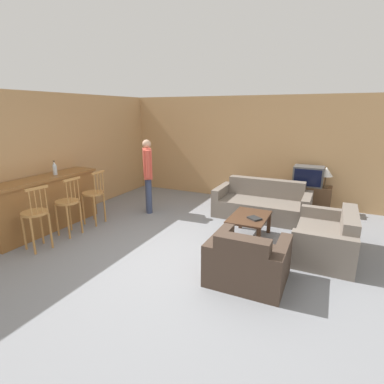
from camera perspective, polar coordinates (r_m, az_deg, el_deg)
ground_plane at (r=4.82m, az=-2.58°, el=-12.56°), size 24.00×24.00×0.00m
wall_back at (r=7.80m, az=10.36°, el=8.07°), size 9.40×0.08×2.60m
wall_left at (r=7.38m, az=-20.18°, el=6.98°), size 0.08×8.73×2.60m
bar_counter at (r=6.40m, az=-26.12°, el=-1.97°), size 0.55×2.24×1.04m
bar_chair_near at (r=5.52m, az=-27.63°, el=-4.17°), size 0.49×0.49×1.10m
bar_chair_mid at (r=5.92m, az=-22.51°, el=-2.33°), size 0.43×0.43×1.10m
bar_chair_far at (r=6.35m, az=-18.23°, el=-0.78°), size 0.44×0.44×1.10m
couch_far at (r=6.68m, az=13.21°, el=-2.32°), size 1.98×0.94×0.78m
armchair_near at (r=4.20m, az=10.49°, el=-13.04°), size 1.01×0.90×0.76m
loveseat_right at (r=5.29m, az=24.40°, el=-8.13°), size 0.87×1.45×0.75m
coffee_table at (r=5.47m, az=10.84°, el=-5.16°), size 0.63×0.93×0.43m
tv_unit at (r=7.38m, az=20.90°, el=-1.07°), size 1.04×0.46×0.59m
tv at (r=7.26m, az=21.28°, el=2.86°), size 0.64×0.44×0.44m
bottle at (r=6.39m, az=-24.69°, el=4.10°), size 0.08×0.08×0.28m
book_on_table at (r=5.31m, az=11.81°, el=-4.92°), size 0.28×0.26×0.03m
table_lamp at (r=7.23m, az=24.21°, el=3.45°), size 0.28×0.28×0.46m
person_by_window at (r=6.71m, az=-8.43°, el=3.75°), size 0.41×0.48×1.64m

